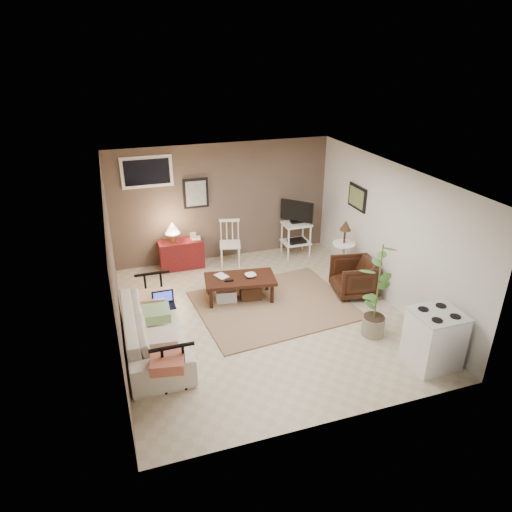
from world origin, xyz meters
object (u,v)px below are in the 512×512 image
object	(u,v)px
side_table	(344,242)
armchair	(354,276)
sofa	(154,323)
potted_plant	(378,288)
red_console	(181,252)
coffee_table	(240,287)
stove	(434,339)
tv_stand	(296,227)
spindle_chair	(230,244)

from	to	relation	value
side_table	armchair	xyz separation A→B (m)	(-0.14, -0.69, -0.35)
sofa	potted_plant	bearing A→B (deg)	-102.37
red_console	coffee_table	bearing A→B (deg)	-64.87
side_table	stove	bearing A→B (deg)	-91.97
red_console	side_table	bearing A→B (deg)	-25.10
armchair	potted_plant	size ratio (longest dim) A/B	0.47
red_console	stove	distance (m)	5.03
red_console	tv_stand	world-z (taller)	tv_stand
stove	potted_plant	bearing A→B (deg)	113.40
red_console	sofa	bearing A→B (deg)	-107.86
tv_stand	sofa	bearing A→B (deg)	-143.33
armchair	tv_stand	bearing A→B (deg)	-161.28
tv_stand	armchair	xyz separation A→B (m)	(0.32, -1.91, -0.27)
armchair	potted_plant	bearing A→B (deg)	-6.31
coffee_table	stove	bearing A→B (deg)	-51.40
coffee_table	stove	xyz separation A→B (m)	(2.05, -2.57, 0.17)
tv_stand	coffee_table	bearing A→B (deg)	-138.82
tv_stand	potted_plant	world-z (taller)	potted_plant
side_table	stove	distance (m)	2.84
side_table	potted_plant	distance (m)	1.99
coffee_table	side_table	size ratio (longest dim) A/B	1.12
tv_stand	armchair	world-z (taller)	tv_stand
armchair	potted_plant	distance (m)	1.37
sofa	spindle_chair	distance (m)	3.05
sofa	side_table	distance (m)	3.94
potted_plant	stove	bearing A→B (deg)	-66.60
potted_plant	tv_stand	bearing A→B (deg)	89.58
tv_stand	side_table	world-z (taller)	tv_stand
armchair	sofa	bearing A→B (deg)	-72.45
coffee_table	red_console	bearing A→B (deg)	115.13
sofa	potted_plant	xyz separation A→B (m)	(3.25, -0.71, 0.40)
coffee_table	potted_plant	world-z (taller)	potted_plant
spindle_chair	potted_plant	world-z (taller)	potted_plant
armchair	stove	xyz separation A→B (m)	(0.04, -2.13, 0.06)
red_console	spindle_chair	size ratio (longest dim) A/B	1.10
tv_stand	stove	size ratio (longest dim) A/B	1.41
spindle_chair	potted_plant	distance (m)	3.49
sofa	stove	distance (m)	3.97
spindle_chair	tv_stand	distance (m)	1.46
coffee_table	potted_plant	size ratio (longest dim) A/B	0.84
sofa	tv_stand	distance (m)	4.09
coffee_table	tv_stand	world-z (taller)	tv_stand
coffee_table	spindle_chair	world-z (taller)	spindle_chair
red_console	spindle_chair	world-z (taller)	red_console
coffee_table	sofa	bearing A→B (deg)	-148.79
potted_plant	armchair	bearing A→B (deg)	74.52
side_table	potted_plant	world-z (taller)	potted_plant
spindle_chair	armchair	size ratio (longest dim) A/B	1.26
spindle_chair	armchair	world-z (taller)	spindle_chair
spindle_chair	tv_stand	world-z (taller)	tv_stand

